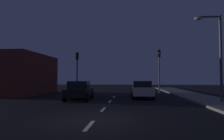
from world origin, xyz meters
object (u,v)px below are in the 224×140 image
at_px(car_stopped_ahead, 142,89).
at_px(street_lamp_right, 216,49).
at_px(traffic_signal_right, 159,63).
at_px(car_adjacent_lane, 79,90).
at_px(traffic_signal_left, 77,64).

distance_m(car_stopped_ahead, street_lamp_right, 6.79).
bearing_deg(traffic_signal_right, street_lamp_right, -75.27).
xyz_separation_m(car_stopped_ahead, car_adjacent_lane, (-5.12, -2.11, -0.00)).
distance_m(traffic_signal_right, street_lamp_right, 9.81).
bearing_deg(street_lamp_right, car_adjacent_lane, 171.83).
relative_size(traffic_signal_left, car_stopped_ahead, 1.13).
distance_m(car_adjacent_lane, street_lamp_right, 10.60).
bearing_deg(car_adjacent_lane, traffic_signal_right, 46.72).
relative_size(traffic_signal_right, car_stopped_ahead, 1.18).
height_order(traffic_signal_left, traffic_signal_right, traffic_signal_right).
bearing_deg(car_adjacent_lane, car_stopped_ahead, 22.41).
height_order(car_stopped_ahead, street_lamp_right, street_lamp_right).
height_order(traffic_signal_right, street_lamp_right, street_lamp_right).
bearing_deg(traffic_signal_left, car_stopped_ahead, -38.14).
height_order(traffic_signal_right, car_adjacent_lane, traffic_signal_right).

